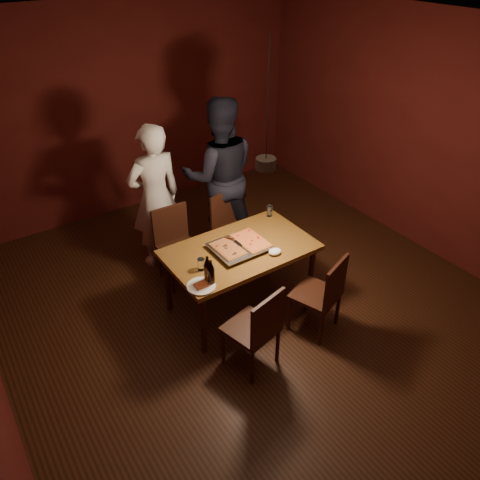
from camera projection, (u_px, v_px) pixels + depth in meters
room_shell at (265, 199)px, 4.27m from camera, size 6.00×6.00×6.00m
dining_table at (240, 254)px, 4.79m from camera, size 1.50×0.90×0.75m
chair_far_left at (175, 238)px, 5.29m from camera, size 0.44×0.44×0.49m
chair_far_right at (230, 222)px, 5.58m from camera, size 0.49×0.49×0.49m
chair_near_left at (258, 324)px, 4.14m from camera, size 0.50×0.50×0.49m
chair_near_right at (324, 289)px, 4.54m from camera, size 0.54×0.54×0.49m
pizza_tray at (240, 247)px, 4.72m from camera, size 0.58×0.49×0.05m
pizza_meat at (228, 248)px, 4.64m from camera, size 0.24×0.37×0.02m
pizza_cheese at (251, 240)px, 4.76m from camera, size 0.27×0.41×0.02m
spatula at (239, 243)px, 4.72m from camera, size 0.17×0.26×0.04m
beer_bottle_a at (211, 273)px, 4.20m from camera, size 0.07×0.07×0.26m
beer_bottle_b at (208, 269)px, 4.23m from camera, size 0.07×0.07×0.27m
water_glass_left at (201, 264)px, 4.42m from camera, size 0.07×0.07×0.12m
water_glass_right at (269, 211)px, 5.25m from camera, size 0.06×0.06×0.13m
plate_slice at (201, 286)px, 4.23m from camera, size 0.27×0.27×0.03m
napkin at (275, 252)px, 4.65m from camera, size 0.14×0.10×0.06m
diner_white at (155, 198)px, 5.37m from camera, size 0.65×0.43×1.76m
diner_dark at (220, 176)px, 5.65m from camera, size 1.15×1.04×1.93m
pendant_lamp at (266, 162)px, 4.07m from camera, size 0.18×0.18×1.10m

